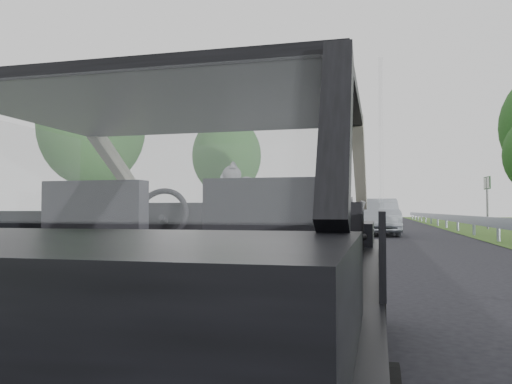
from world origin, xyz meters
The scene contains 10 objects.
subject_car centered at (0.00, 0.00, 0.72)m, with size 1.80×4.00×1.45m, color black.
dashboard centered at (0.00, 0.62, 0.85)m, with size 1.58×0.45×0.30m, color black.
driver_seat centered at (-0.40, -0.29, 0.88)m, with size 0.50×0.72×0.42m, color black.
passenger_seat centered at (0.40, -0.29, 0.88)m, with size 0.50×0.72×0.42m, color black.
steering_wheel centered at (-0.40, 0.33, 0.92)m, with size 0.36×0.36×0.04m, color black.
cat centered at (0.23, 0.66, 1.09)m, with size 0.60×0.19×0.27m, color gray.
other_car centered at (0.83, 17.49, 0.70)m, with size 1.69×4.29×1.41m, color #9AA1AD.
highway_sign centered at (6.23, 24.71, 1.33)m, with size 0.11×1.06×2.65m, color #134618.
tree_5 centered at (-12.26, 18.42, 3.77)m, with size 4.98×4.98×7.55m, color #21481B, non-canonical shape.
tree_6 centered at (-9.56, 31.26, 3.72)m, with size 4.90×4.90×7.43m, color #21481B, non-canonical shape.
Camera 1 is at (0.89, -2.48, 0.95)m, focal length 35.00 mm.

